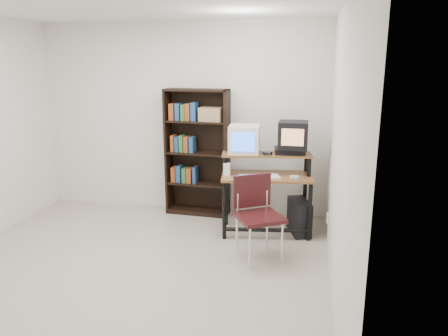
% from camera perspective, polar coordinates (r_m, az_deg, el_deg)
% --- Properties ---
extents(floor, '(4.00, 4.00, 0.01)m').
position_cam_1_polar(floor, '(4.67, -12.18, -13.07)').
color(floor, '#BCB29C').
rests_on(floor, ground).
extents(ceiling, '(4.00, 4.00, 0.01)m').
position_cam_1_polar(ceiling, '(4.21, -14.10, 20.47)').
color(ceiling, white).
rests_on(ceiling, back_wall).
extents(back_wall, '(4.00, 0.01, 2.60)m').
position_cam_1_polar(back_wall, '(6.11, -5.45, 6.42)').
color(back_wall, silver).
rests_on(back_wall, floor).
extents(right_wall, '(0.01, 4.00, 2.60)m').
position_cam_1_polar(right_wall, '(3.90, 14.91, 1.72)').
color(right_wall, silver).
rests_on(right_wall, floor).
extents(computer_desk, '(1.15, 0.69, 0.98)m').
position_cam_1_polar(computer_desk, '(5.34, 5.56, -1.53)').
color(computer_desk, brown).
rests_on(computer_desk, floor).
extents(crt_monitor, '(0.39, 0.40, 0.35)m').
position_cam_1_polar(crt_monitor, '(5.36, 2.67, 3.74)').
color(crt_monitor, silver).
rests_on(crt_monitor, computer_desk).
extents(vcr, '(0.39, 0.30, 0.08)m').
position_cam_1_polar(vcr, '(5.39, 8.57, 2.18)').
color(vcr, black).
rests_on(vcr, computer_desk).
extents(crt_tv, '(0.35, 0.35, 0.33)m').
position_cam_1_polar(crt_tv, '(5.33, 9.02, 4.28)').
color(crt_tv, black).
rests_on(crt_tv, vcr).
extents(cd_spindle, '(0.13, 0.13, 0.05)m').
position_cam_1_polar(cd_spindle, '(5.29, 5.70, 1.90)').
color(cd_spindle, '#26262B').
rests_on(cd_spindle, computer_desk).
extents(keyboard, '(0.51, 0.34, 0.03)m').
position_cam_1_polar(keyboard, '(5.20, 4.68, -1.23)').
color(keyboard, silver).
rests_on(keyboard, computer_desk).
extents(mousepad, '(0.27, 0.25, 0.01)m').
position_cam_1_polar(mousepad, '(5.24, 8.97, -1.38)').
color(mousepad, black).
rests_on(mousepad, computer_desk).
extents(mouse, '(0.11, 0.07, 0.03)m').
position_cam_1_polar(mouse, '(5.24, 9.17, -1.18)').
color(mouse, white).
rests_on(mouse, mousepad).
extents(desk_speaker, '(0.08, 0.08, 0.17)m').
position_cam_1_polar(desk_speaker, '(5.26, 0.39, -0.23)').
color(desk_speaker, silver).
rests_on(desk_speaker, computer_desk).
extents(pc_tower, '(0.33, 0.49, 0.42)m').
position_cam_1_polar(pc_tower, '(5.50, 9.80, -6.29)').
color(pc_tower, black).
rests_on(pc_tower, floor).
extents(school_chair, '(0.62, 0.62, 0.90)m').
position_cam_1_polar(school_chair, '(4.68, 4.26, -5.27)').
color(school_chair, black).
rests_on(school_chair, floor).
extents(bookshelf, '(0.88, 0.34, 1.72)m').
position_cam_1_polar(bookshelf, '(5.97, -3.46, 2.27)').
color(bookshelf, black).
rests_on(bookshelf, floor).
extents(wall_outlet, '(0.02, 0.08, 0.12)m').
position_cam_1_polar(wall_outlet, '(5.28, 13.35, -6.32)').
color(wall_outlet, beige).
rests_on(wall_outlet, right_wall).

